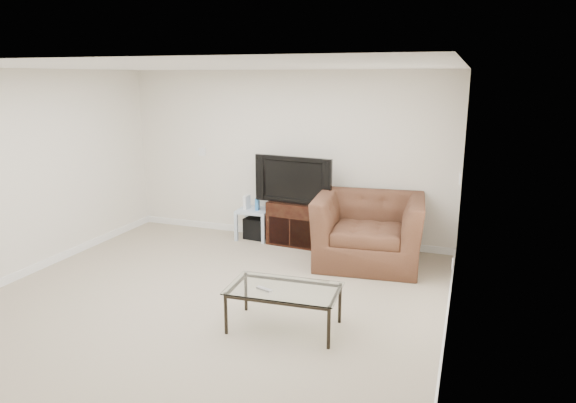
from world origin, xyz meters
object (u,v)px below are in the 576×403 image
(subwoofer, at_px, (257,228))
(coffee_table, at_px, (284,308))
(side_table, at_px, (255,224))
(tv_stand, at_px, (297,222))
(television, at_px, (296,179))
(recliner, at_px, (369,219))

(subwoofer, distance_m, coffee_table, 2.93)
(side_table, height_order, subwoofer, side_table)
(tv_stand, xyz_separation_m, side_table, (-0.68, 0.00, -0.09))
(subwoofer, relative_size, coffee_table, 0.30)
(side_table, xyz_separation_m, subwoofer, (0.03, 0.02, -0.07))
(tv_stand, bearing_deg, television, -90.00)
(tv_stand, distance_m, side_table, 0.69)
(subwoofer, relative_size, recliner, 0.23)
(television, bearing_deg, side_table, -176.45)
(tv_stand, distance_m, recliner, 1.28)
(tv_stand, distance_m, subwoofer, 0.67)
(side_table, relative_size, coffee_table, 0.44)
(recliner, bearing_deg, television, 153.55)
(side_table, bearing_deg, subwoofer, 36.40)
(television, height_order, subwoofer, television)
(recliner, bearing_deg, side_table, 159.91)
(side_table, distance_m, recliner, 1.93)
(side_table, bearing_deg, television, -2.68)
(subwoofer, height_order, recliner, recliner)
(tv_stand, height_order, television, television)
(subwoofer, height_order, coffee_table, coffee_table)
(side_table, distance_m, coffee_table, 2.93)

